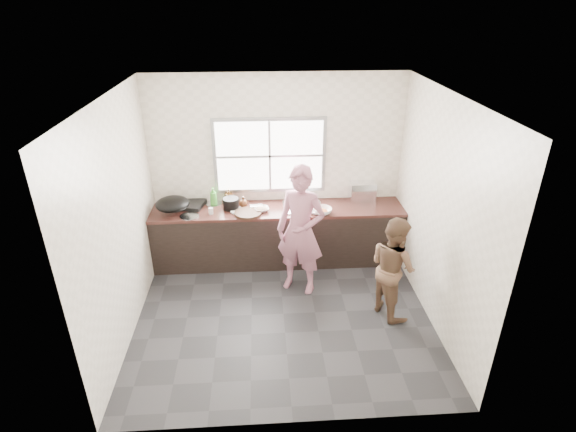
{
  "coord_description": "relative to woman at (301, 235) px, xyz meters",
  "views": [
    {
      "loc": [
        -0.24,
        -4.51,
        3.61
      ],
      "look_at": [
        0.1,
        0.65,
        1.05
      ],
      "focal_mm": 28.0,
      "sensor_mm": 36.0,
      "label": 1
    }
  ],
  "objects": [
    {
      "name": "floor",
      "position": [
        -0.26,
        -0.56,
        -0.82
      ],
      "size": [
        3.6,
        3.2,
        0.01
      ],
      "primitive_type": "cube",
      "color": "#28282B",
      "rests_on": "ground"
    },
    {
      "name": "bowl_mince",
      "position": [
        -0.49,
        0.66,
        0.07
      ],
      "size": [
        0.24,
        0.24,
        0.05
      ],
      "primitive_type": "imported",
      "rotation": [
        0.0,
        0.0,
        0.22
      ],
      "color": "silver",
      "rests_on": "countertop"
    },
    {
      "name": "cabinet",
      "position": [
        -0.26,
        0.73,
        -0.41
      ],
      "size": [
        3.6,
        0.62,
        0.82
      ],
      "primitive_type": "cube",
      "color": "black",
      "rests_on": "floor"
    },
    {
      "name": "black_pot",
      "position": [
        -0.93,
        0.76,
        0.12
      ],
      "size": [
        0.29,
        0.29,
        0.16
      ],
      "primitive_type": "cylinder",
      "rotation": [
        0.0,
        0.0,
        0.42
      ],
      "color": "black",
      "rests_on": "countertop"
    },
    {
      "name": "bottle_brown_tall",
      "position": [
        -0.96,
        0.96,
        0.15
      ],
      "size": [
        0.12,
        0.12,
        0.21
      ],
      "primitive_type": "imported",
      "rotation": [
        0.0,
        0.0,
        0.4
      ],
      "color": "#462A11",
      "rests_on": "countertop"
    },
    {
      "name": "sink",
      "position": [
        0.09,
        0.73,
        0.05
      ],
      "size": [
        0.55,
        0.45,
        0.02
      ],
      "primitive_type": "cube",
      "color": "silver",
      "rests_on": "countertop"
    },
    {
      "name": "wall_front",
      "position": [
        -0.26,
        -2.16,
        0.53
      ],
      "size": [
        3.6,
        0.01,
        2.7
      ],
      "primitive_type": "cube",
      "color": "beige",
      "rests_on": "ground"
    },
    {
      "name": "countertop",
      "position": [
        -0.26,
        0.73,
        0.02
      ],
      "size": [
        3.6,
        0.64,
        0.04
      ],
      "primitive_type": "cube",
      "color": "#3C1E18",
      "rests_on": "cabinet"
    },
    {
      "name": "wall_right",
      "position": [
        1.55,
        -0.56,
        0.53
      ],
      "size": [
        0.01,
        3.2,
        2.7
      ],
      "primitive_type": "cube",
      "color": "silver",
      "rests_on": "ground"
    },
    {
      "name": "bottle_brown_short",
      "position": [
        -0.75,
        0.82,
        0.12
      ],
      "size": [
        0.15,
        0.15,
        0.15
      ],
      "primitive_type": "imported",
      "rotation": [
        0.0,
        0.0,
        0.32
      ],
      "color": "#472511",
      "rests_on": "countertop"
    },
    {
      "name": "bowl_held",
      "position": [
        0.25,
        0.52,
        0.07
      ],
      "size": [
        0.23,
        0.23,
        0.06
      ],
      "primitive_type": "imported",
      "rotation": [
        0.0,
        0.0,
        -0.27
      ],
      "color": "silver",
      "rests_on": "countertop"
    },
    {
      "name": "wall_left",
      "position": [
        -2.06,
        -0.56,
        0.53
      ],
      "size": [
        0.01,
        3.2,
        2.7
      ],
      "primitive_type": "cube",
      "color": "beige",
      "rests_on": "ground"
    },
    {
      "name": "pot_lid_right",
      "position": [
        -1.19,
        0.95,
        0.05
      ],
      "size": [
        0.29,
        0.29,
        0.01
      ],
      "primitive_type": "cylinder",
      "rotation": [
        0.0,
        0.0,
        -0.22
      ],
      "color": "#B4B7BB",
      "rests_on": "countertop"
    },
    {
      "name": "window_glazing",
      "position": [
        -0.36,
        1.01,
        0.73
      ],
      "size": [
        1.5,
        0.01,
        1.0
      ],
      "primitive_type": "cube",
      "color": "white",
      "rests_on": "window_frame"
    },
    {
      "name": "window_frame",
      "position": [
        -0.36,
        1.03,
        0.73
      ],
      "size": [
        1.6,
        0.05,
        1.1
      ],
      "primitive_type": "cube",
      "color": "#9EA0A5",
      "rests_on": "wall_back"
    },
    {
      "name": "wok",
      "position": [
        -1.72,
        0.66,
        0.19
      ],
      "size": [
        0.56,
        0.56,
        0.18
      ],
      "primitive_type": "ellipsoid",
      "rotation": [
        0.0,
        0.0,
        -0.24
      ],
      "color": "black",
      "rests_on": "burner"
    },
    {
      "name": "bottle_green",
      "position": [
        -1.18,
        0.91,
        0.18
      ],
      "size": [
        0.12,
        0.12,
        0.28
      ],
      "primitive_type": "imported",
      "rotation": [
        0.0,
        0.0,
        -0.15
      ],
      "color": "green",
      "rests_on": "countertop"
    },
    {
      "name": "plate_food",
      "position": [
        -0.82,
        0.67,
        0.05
      ],
      "size": [
        0.3,
        0.3,
        0.02
      ],
      "primitive_type": "cylinder",
      "rotation": [
        0.0,
        0.0,
        0.29
      ],
      "color": "silver",
      "rests_on": "countertop"
    },
    {
      "name": "cutting_board",
      "position": [
        -0.69,
        0.56,
        0.06
      ],
      "size": [
        0.47,
        0.47,
        0.04
      ],
      "primitive_type": "cylinder",
      "rotation": [
        0.0,
        0.0,
        0.32
      ],
      "color": "black",
      "rests_on": "countertop"
    },
    {
      "name": "woman",
      "position": [
        0.0,
        0.0,
        0.0
      ],
      "size": [
        0.71,
        0.61,
        1.64
      ],
      "primitive_type": "imported",
      "rotation": [
        0.0,
        0.0,
        -0.43
      ],
      "color": "#B76E84",
      "rests_on": "floor"
    },
    {
      "name": "pot_lid_left",
      "position": [
        -1.49,
        0.55,
        0.05
      ],
      "size": [
        0.29,
        0.29,
        0.01
      ],
      "primitive_type": "cylinder",
      "rotation": [
        0.0,
        0.0,
        0.1
      ],
      "color": "#B2B6B9",
      "rests_on": "countertop"
    },
    {
      "name": "cleaver",
      "position": [
        -0.57,
        0.75,
        0.09
      ],
      "size": [
        0.19,
        0.11,
        0.01
      ],
      "primitive_type": "cube",
      "rotation": [
        0.0,
        0.0,
        0.1
      ],
      "color": "silver",
      "rests_on": "cutting_board"
    },
    {
      "name": "burner",
      "position": [
        -1.51,
        0.89,
        0.07
      ],
      "size": [
        0.44,
        0.44,
        0.05
      ],
      "primitive_type": "cube",
      "rotation": [
        0.0,
        0.0,
        -0.24
      ],
      "color": "black",
      "rests_on": "countertop"
    },
    {
      "name": "person_side",
      "position": [
        1.07,
        -0.57,
        -0.16
      ],
      "size": [
        0.7,
        0.78,
        1.31
      ],
      "primitive_type": "imported",
      "rotation": [
        0.0,
        0.0,
        1.96
      ],
      "color": "brown",
      "rests_on": "floor"
    },
    {
      "name": "glass_jar",
      "position": [
        -1.2,
        0.61,
        0.09
      ],
      "size": [
        0.07,
        0.07,
        0.09
      ],
      "primitive_type": "cylinder",
      "rotation": [
        0.0,
        0.0,
        -0.2
      ],
      "color": "silver",
      "rests_on": "countertop"
    },
    {
      "name": "bowl_crabs",
      "position": [
        0.35,
        0.52,
        0.08
      ],
      "size": [
        0.22,
        0.22,
        0.07
      ],
      "primitive_type": "imported",
      "rotation": [
        0.0,
        0.0,
        -0.04
      ],
      "color": "white",
      "rests_on": "countertop"
    },
    {
      "name": "faucet",
      "position": [
        0.09,
        0.93,
        0.19
      ],
      "size": [
        0.02,
        0.02,
        0.3
      ],
      "primitive_type": "cylinder",
      "color": "silver",
      "rests_on": "countertop"
    },
    {
      "name": "ceiling",
      "position": [
        -0.26,
        -0.56,
        1.89
      ],
      "size": [
        3.6,
        3.2,
        0.01
      ],
      "primitive_type": "cube",
      "color": "silver",
      "rests_on": "wall_back"
    },
    {
      "name": "wall_back",
      "position": [
        -0.26,
        1.05,
        0.53
      ],
      "size": [
        3.6,
        0.01,
        2.7
      ],
      "primitive_type": "cube",
      "color": "silver",
      "rests_on": "ground"
    },
    {
      "name": "dish_rack",
      "position": [
        1.0,
        0.96,
        0.18
      ],
      "size": [
        0.38,
        0.28,
        0.28
      ],
      "primitive_type": "cube",
      "rotation": [
        0.0,
        0.0,
        0.03
      ],
      "color": "silver",
      "rests_on": "countertop"
    }
  ]
}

